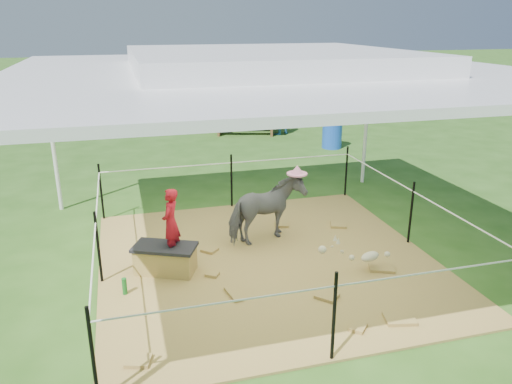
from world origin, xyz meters
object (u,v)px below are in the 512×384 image
object	(u,v)px
straw_bale	(165,260)
woman	(170,215)
picnic_table_far	(346,108)
distant_person	(279,114)
pony	(267,210)
trash_barrel	(332,133)
foal	(370,255)
green_bottle	(125,286)
picnic_table_near	(246,118)

from	to	relation	value
straw_bale	woman	distance (m)	0.64
straw_bale	picnic_table_far	size ratio (longest dim) A/B	0.45
distant_person	straw_bale	bearing A→B (deg)	43.54
pony	trash_barrel	xyz separation A→B (m)	(3.42, 5.32, -0.13)
straw_bale	foal	xyz separation A→B (m)	(2.65, -0.71, 0.07)
woman	pony	size ratio (longest dim) A/B	0.78
green_bottle	picnic_table_far	size ratio (longest dim) A/B	0.13
trash_barrel	distant_person	size ratio (longest dim) A/B	0.67
foal	woman	bearing A→B (deg)	142.72
straw_bale	trash_barrel	bearing A→B (deg)	49.74
green_bottle	distant_person	distance (m)	9.57
picnic_table_far	pony	bearing A→B (deg)	-128.28
foal	picnic_table_near	world-z (taller)	picnic_table_near
trash_barrel	picnic_table_near	bearing A→B (deg)	123.72
straw_bale	picnic_table_far	xyz separation A→B (m)	(7.18, 9.68, 0.15)
trash_barrel	woman	bearing A→B (deg)	-129.70
woman	trash_barrel	xyz separation A→B (m)	(4.91, 5.91, -0.43)
pony	picnic_table_far	size ratio (longest dim) A/B	0.70
woman	pony	bearing A→B (deg)	136.32
pony	distant_person	world-z (taller)	distant_person
trash_barrel	picnic_table_near	distance (m)	3.10
straw_bale	pony	bearing A→B (deg)	20.37
straw_bale	woman	world-z (taller)	woman
straw_bale	green_bottle	distance (m)	0.71
green_bottle	woman	bearing A→B (deg)	34.70
straw_bale	foal	size ratio (longest dim) A/B	0.89
trash_barrel	distant_person	world-z (taller)	distant_person
foal	picnic_table_far	size ratio (longest dim) A/B	0.51
woman	pony	distance (m)	1.63
woman	distant_person	bearing A→B (deg)	177.48
straw_bale	woman	size ratio (longest dim) A/B	0.83
pony	distant_person	distance (m)	7.72
woman	distant_person	size ratio (longest dim) A/B	0.77
picnic_table_near	woman	bearing A→B (deg)	-94.37
pony	picnic_table_far	distance (m)	10.68
foal	distant_person	distance (m)	8.72
woman	trash_barrel	distance (m)	7.69
straw_bale	distant_person	distance (m)	8.91
woman	foal	xyz separation A→B (m)	(2.55, -0.71, -0.57)
green_bottle	pony	xyz separation A→B (m)	(2.14, 1.04, 0.40)
woman	green_bottle	distance (m)	1.06
picnic_table_near	picnic_table_far	world-z (taller)	picnic_table_near
woman	picnic_table_far	xyz separation A→B (m)	(7.08, 9.68, -0.48)
green_bottle	distant_person	xyz separation A→B (m)	(4.70, 8.32, 0.47)
foal	distant_person	xyz separation A→B (m)	(1.50, 8.59, 0.33)
picnic_table_far	foal	bearing A→B (deg)	-120.23
distant_person	woman	bearing A→B (deg)	44.11
woman	picnic_table_far	distance (m)	12.01
green_bottle	picnic_table_far	world-z (taller)	picnic_table_far
distant_person	green_bottle	bearing A→B (deg)	41.88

